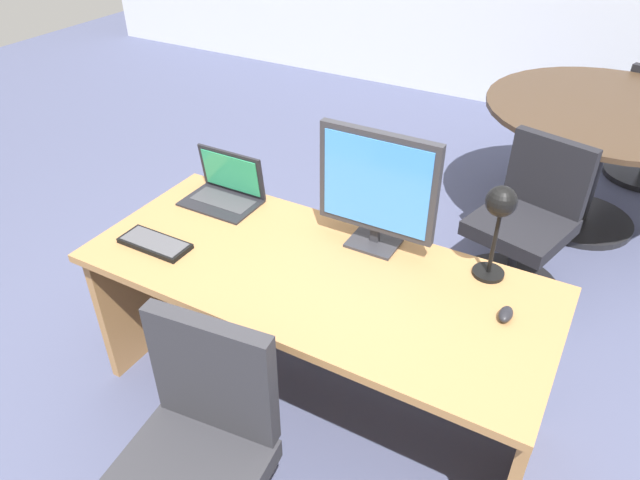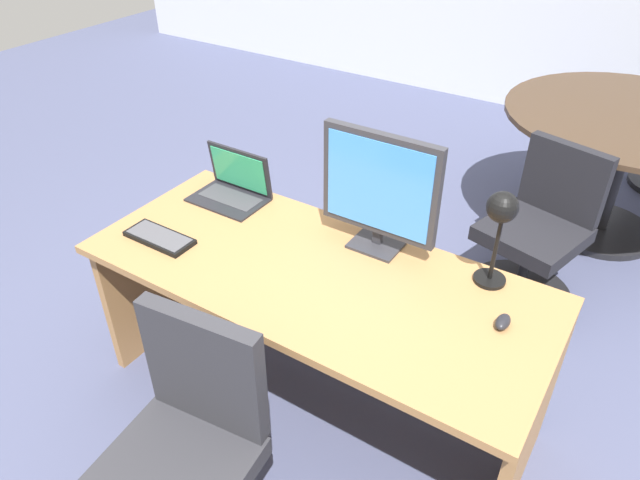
{
  "view_description": "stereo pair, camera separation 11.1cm",
  "coord_description": "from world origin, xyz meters",
  "px_view_note": "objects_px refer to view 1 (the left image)",
  "views": [
    {
      "loc": [
        0.88,
        -1.54,
        2.1
      ],
      "look_at": [
        0.0,
        0.04,
        0.85
      ],
      "focal_mm": 32.81,
      "sensor_mm": 36.0,
      "label": 1
    },
    {
      "loc": [
        0.98,
        -1.48,
        2.1
      ],
      "look_at": [
        0.0,
        0.04,
        0.85
      ],
      "focal_mm": 32.81,
      "sensor_mm": 36.0,
      "label": 2
    }
  ],
  "objects_px": {
    "desk": "(322,305)",
    "meeting_table": "(605,137)",
    "desk_lamp": "(499,214)",
    "keyboard": "(155,243)",
    "monitor": "(377,186)",
    "laptop": "(227,185)",
    "meeting_chair_far": "(523,233)",
    "office_chair": "(198,474)",
    "mouse": "(506,314)"
  },
  "relations": [
    {
      "from": "desk",
      "to": "meeting_table",
      "type": "relative_size",
      "value": 1.25
    },
    {
      "from": "desk_lamp",
      "to": "meeting_table",
      "type": "height_order",
      "value": "desk_lamp"
    },
    {
      "from": "keyboard",
      "to": "monitor",
      "type": "bearing_deg",
      "value": 29.88
    },
    {
      "from": "desk",
      "to": "monitor",
      "type": "height_order",
      "value": "monitor"
    },
    {
      "from": "meeting_table",
      "to": "laptop",
      "type": "bearing_deg",
      "value": -127.31
    },
    {
      "from": "meeting_table",
      "to": "meeting_chair_far",
      "type": "distance_m",
      "value": 0.93
    },
    {
      "from": "keyboard",
      "to": "meeting_chair_far",
      "type": "bearing_deg",
      "value": 49.85
    },
    {
      "from": "laptop",
      "to": "desk_lamp",
      "type": "xyz_separation_m",
      "value": [
        1.2,
        -0.0,
        0.22
      ]
    },
    {
      "from": "desk",
      "to": "office_chair",
      "type": "height_order",
      "value": "office_chair"
    },
    {
      "from": "meeting_chair_far",
      "to": "mouse",
      "type": "bearing_deg",
      "value": -83.11
    },
    {
      "from": "mouse",
      "to": "office_chair",
      "type": "relative_size",
      "value": 0.09
    },
    {
      "from": "mouse",
      "to": "desk_lamp",
      "type": "bearing_deg",
      "value": 122.52
    },
    {
      "from": "desk",
      "to": "keyboard",
      "type": "bearing_deg",
      "value": -160.98
    },
    {
      "from": "monitor",
      "to": "laptop",
      "type": "xyz_separation_m",
      "value": [
        -0.74,
        0.01,
        -0.2
      ]
    },
    {
      "from": "desk",
      "to": "mouse",
      "type": "distance_m",
      "value": 0.74
    },
    {
      "from": "mouse",
      "to": "meeting_table",
      "type": "height_order",
      "value": "meeting_table"
    },
    {
      "from": "laptop",
      "to": "mouse",
      "type": "relative_size",
      "value": 4.03
    },
    {
      "from": "desk_lamp",
      "to": "office_chair",
      "type": "xyz_separation_m",
      "value": [
        -0.61,
        -1.01,
        -0.65
      ]
    },
    {
      "from": "desk",
      "to": "desk_lamp",
      "type": "relative_size",
      "value": 4.63
    },
    {
      "from": "office_chair",
      "to": "meeting_chair_far",
      "type": "bearing_deg",
      "value": 73.57
    },
    {
      "from": "monitor",
      "to": "meeting_table",
      "type": "xyz_separation_m",
      "value": [
        0.67,
        1.86,
        -0.39
      ]
    },
    {
      "from": "laptop",
      "to": "keyboard",
      "type": "height_order",
      "value": "laptop"
    },
    {
      "from": "laptop",
      "to": "meeting_chair_far",
      "type": "height_order",
      "value": "laptop"
    },
    {
      "from": "monitor",
      "to": "meeting_chair_far",
      "type": "xyz_separation_m",
      "value": [
        0.44,
        1.0,
        -0.66
      ]
    },
    {
      "from": "desk",
      "to": "desk_lamp",
      "type": "height_order",
      "value": "desk_lamp"
    },
    {
      "from": "laptop",
      "to": "desk_lamp",
      "type": "bearing_deg",
      "value": -0.02
    },
    {
      "from": "desk_lamp",
      "to": "desk",
      "type": "bearing_deg",
      "value": -158.9
    },
    {
      "from": "keyboard",
      "to": "office_chair",
      "type": "bearing_deg",
      "value": -42.2
    },
    {
      "from": "meeting_table",
      "to": "office_chair",
      "type": "bearing_deg",
      "value": -105.98
    },
    {
      "from": "monitor",
      "to": "meeting_chair_far",
      "type": "relative_size",
      "value": 0.58
    },
    {
      "from": "monitor",
      "to": "office_chair",
      "type": "height_order",
      "value": "monitor"
    },
    {
      "from": "desk",
      "to": "office_chair",
      "type": "bearing_deg",
      "value": -92.05
    },
    {
      "from": "desk_lamp",
      "to": "laptop",
      "type": "bearing_deg",
      "value": 179.98
    },
    {
      "from": "keyboard",
      "to": "meeting_table",
      "type": "xyz_separation_m",
      "value": [
        1.44,
        2.3,
        -0.13
      ]
    },
    {
      "from": "mouse",
      "to": "office_chair",
      "type": "distance_m",
      "value": 1.17
    },
    {
      "from": "desk",
      "to": "keyboard",
      "type": "height_order",
      "value": "keyboard"
    },
    {
      "from": "desk",
      "to": "mouse",
      "type": "xyz_separation_m",
      "value": [
        0.71,
        0.04,
        0.23
      ]
    },
    {
      "from": "monitor",
      "to": "office_chair",
      "type": "xyz_separation_m",
      "value": [
        -0.15,
        -1.01,
        -0.63
      ]
    },
    {
      "from": "desk_lamp",
      "to": "meeting_chair_far",
      "type": "relative_size",
      "value": 0.47
    },
    {
      "from": "keyboard",
      "to": "meeting_table",
      "type": "relative_size",
      "value": 0.21
    },
    {
      "from": "mouse",
      "to": "meeting_chair_far",
      "type": "relative_size",
      "value": 0.1
    },
    {
      "from": "laptop",
      "to": "mouse",
      "type": "bearing_deg",
      "value": -8.18
    },
    {
      "from": "keyboard",
      "to": "meeting_table",
      "type": "distance_m",
      "value": 2.72
    },
    {
      "from": "meeting_table",
      "to": "meeting_chair_far",
      "type": "xyz_separation_m",
      "value": [
        -0.23,
        -0.86,
        -0.27
      ]
    },
    {
      "from": "office_chair",
      "to": "meeting_table",
      "type": "xyz_separation_m",
      "value": [
        0.82,
        2.87,
        0.24
      ]
    },
    {
      "from": "desk_lamp",
      "to": "office_chair",
      "type": "relative_size",
      "value": 0.43
    },
    {
      "from": "monitor",
      "to": "mouse",
      "type": "height_order",
      "value": "monitor"
    },
    {
      "from": "mouse",
      "to": "desk_lamp",
      "type": "height_order",
      "value": "desk_lamp"
    },
    {
      "from": "desk",
      "to": "laptop",
      "type": "relative_size",
      "value": 5.39
    },
    {
      "from": "monitor",
      "to": "keyboard",
      "type": "bearing_deg",
      "value": -150.12
    }
  ]
}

